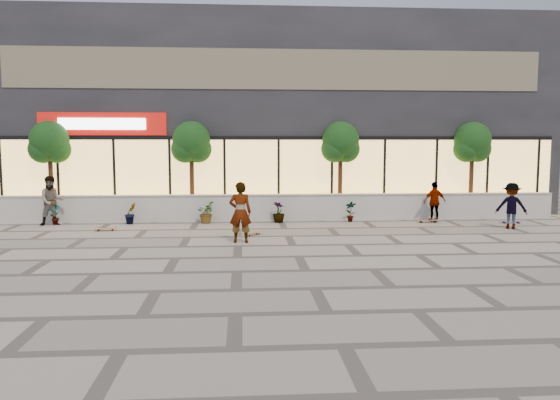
{
  "coord_description": "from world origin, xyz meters",
  "views": [
    {
      "loc": [
        -1.5,
        -14.28,
        2.99
      ],
      "look_at": [
        -0.34,
        2.22,
        1.3
      ],
      "focal_mm": 35.0,
      "sensor_mm": 36.0,
      "label": 1
    }
  ],
  "objects": [
    {
      "name": "skater_right_far",
      "position": [
        8.06,
        4.34,
        0.82
      ],
      "size": [
        1.21,
        0.97,
        1.63
      ],
      "primitive_type": "imported",
      "rotation": [
        0.0,
        0.0,
        2.74
      ],
      "color": "maroon",
      "rests_on": "ground"
    },
    {
      "name": "shrub_d",
      "position": [
        -0.1,
        6.45,
        0.41
      ],
      "size": [
        0.64,
        0.64,
        0.81
      ],
      "primitive_type": "imported",
      "rotation": [
        0.0,
        0.0,
        2.46
      ],
      "color": "#163711",
      "rests_on": "ground"
    },
    {
      "name": "skater_center",
      "position": [
        -1.56,
        2.21,
        0.93
      ],
      "size": [
        0.71,
        0.49,
        1.87
      ],
      "primitive_type": "imported",
      "rotation": [
        0.0,
        0.0,
        3.08
      ],
      "color": "white",
      "rests_on": "ground"
    },
    {
      "name": "shrub_e",
      "position": [
        2.7,
        6.45,
        0.41
      ],
      "size": [
        0.46,
        0.35,
        0.81
      ],
      "primitive_type": "imported",
      "rotation": [
        0.0,
        0.0,
        3.28
      ],
      "color": "#163711",
      "rests_on": "ground"
    },
    {
      "name": "retail_building",
      "position": [
        -0.0,
        12.49,
        4.25
      ],
      "size": [
        24.0,
        9.17,
        8.5
      ],
      "color": "#222327",
      "rests_on": "ground"
    },
    {
      "name": "tree_mideast",
      "position": [
        2.5,
        7.7,
        2.99
      ],
      "size": [
        1.6,
        1.5,
        3.92
      ],
      "color": "#422317",
      "rests_on": "ground"
    },
    {
      "name": "tree_west",
      "position": [
        -9.0,
        7.7,
        2.99
      ],
      "size": [
        1.6,
        1.5,
        3.92
      ],
      "color": "#422317",
      "rests_on": "ground"
    },
    {
      "name": "skateboard_center",
      "position": [
        -1.15,
        3.56,
        0.07
      ],
      "size": [
        0.63,
        0.6,
        0.08
      ],
      "rotation": [
        0.0,
        0.0,
        0.74
      ],
      "color": "brown",
      "rests_on": "ground"
    },
    {
      "name": "shrub_a",
      "position": [
        -8.5,
        6.45,
        0.41
      ],
      "size": [
        0.43,
        0.29,
        0.81
      ],
      "primitive_type": "imported",
      "color": "#163711",
      "rests_on": "ground"
    },
    {
      "name": "skateboard_right_far",
      "position": [
        8.72,
        5.6,
        0.09
      ],
      "size": [
        0.87,
        0.32,
        0.1
      ],
      "rotation": [
        0.0,
        0.0,
        -0.12
      ],
      "color": "#685093",
      "rests_on": "ground"
    },
    {
      "name": "tree_midwest",
      "position": [
        -3.5,
        7.7,
        2.99
      ],
      "size": [
        1.6,
        1.5,
        3.92
      ],
      "color": "#422317",
      "rests_on": "ground"
    },
    {
      "name": "ground",
      "position": [
        0.0,
        0.0,
        0.0
      ],
      "size": [
        80.0,
        80.0,
        0.0
      ],
      "primitive_type": "plane",
      "color": "#A49A8E",
      "rests_on": "ground"
    },
    {
      "name": "skateboard_left",
      "position": [
        -6.24,
        4.8,
        0.08
      ],
      "size": [
        0.78,
        0.33,
        0.09
      ],
      "rotation": [
        0.0,
        0.0,
        0.18
      ],
      "color": "#AE5120",
      "rests_on": "ground"
    },
    {
      "name": "tree_east",
      "position": [
        8.0,
        7.7,
        2.99
      ],
      "size": [
        1.6,
        1.5,
        3.92
      ],
      "color": "#422317",
      "rests_on": "ground"
    },
    {
      "name": "planter_wall",
      "position": [
        0.0,
        7.0,
        0.52
      ],
      "size": [
        22.0,
        0.42,
        1.04
      ],
      "color": "silver",
      "rests_on": "ground"
    },
    {
      "name": "skater_right_near",
      "position": [
        5.97,
        6.3,
        0.77
      ],
      "size": [
        0.95,
        0.5,
        1.55
      ],
      "primitive_type": "imported",
      "rotation": [
        0.0,
        0.0,
        3.28
      ],
      "color": "silver",
      "rests_on": "ground"
    },
    {
      "name": "skateboard_right_near",
      "position": [
        5.61,
        5.99,
        0.09
      ],
      "size": [
        0.86,
        0.23,
        0.1
      ],
      "rotation": [
        0.0,
        0.0,
        -0.01
      ],
      "color": "#995132",
      "rests_on": "ground"
    },
    {
      "name": "skater_left",
      "position": [
        -8.53,
        6.3,
        0.92
      ],
      "size": [
        1.08,
        0.97,
        1.83
      ],
      "primitive_type": "imported",
      "rotation": [
        0.0,
        0.0,
        0.38
      ],
      "color": "tan",
      "rests_on": "ground"
    },
    {
      "name": "shrub_c",
      "position": [
        -2.9,
        6.45,
        0.41
      ],
      "size": [
        0.68,
        0.77,
        0.81
      ],
      "primitive_type": "imported",
      "rotation": [
        0.0,
        0.0,
        1.64
      ],
      "color": "#163711",
      "rests_on": "ground"
    },
    {
      "name": "shrub_b",
      "position": [
        -5.7,
        6.45,
        0.41
      ],
      "size": [
        0.57,
        0.57,
        0.81
      ],
      "primitive_type": "imported",
      "rotation": [
        0.0,
        0.0,
        0.82
      ],
      "color": "#163711",
      "rests_on": "ground"
    }
  ]
}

